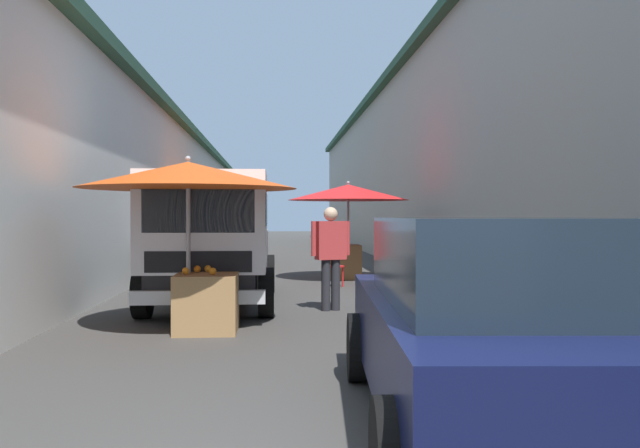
% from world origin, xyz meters
% --- Properties ---
extents(ground, '(90.00, 90.00, 0.00)m').
position_xyz_m(ground, '(13.50, 0.00, 0.00)').
color(ground, '#3D3A38').
extents(building_left_whitewash, '(49.80, 7.50, 4.46)m').
position_xyz_m(building_left_whitewash, '(15.75, 6.76, 2.24)').
color(building_left_whitewash, silver).
rests_on(building_left_whitewash, ground).
extents(building_right_concrete, '(49.80, 7.50, 5.94)m').
position_xyz_m(building_right_concrete, '(15.75, -6.76, 2.98)').
color(building_right_concrete, '#A39E93').
rests_on(building_right_concrete, ground).
extents(fruit_stall_far_left, '(2.78, 2.78, 2.23)m').
position_xyz_m(fruit_stall_far_left, '(5.69, 1.44, 1.74)').
color(fruit_stall_far_left, '#9E9EA3').
rests_on(fruit_stall_far_left, ground).
extents(fruit_stall_near_left, '(2.76, 2.76, 2.25)m').
position_xyz_m(fruit_stall_near_left, '(12.06, -1.29, 1.78)').
color(fruit_stall_near_left, '#9E9EA3').
rests_on(fruit_stall_near_left, ground).
extents(fruit_stall_near_right, '(2.23, 2.23, 2.21)m').
position_xyz_m(fruit_stall_near_right, '(18.96, 1.88, 1.67)').
color(fruit_stall_near_right, '#9E9EA3').
rests_on(fruit_stall_near_right, ground).
extents(fruit_stall_mid_lane, '(2.65, 2.65, 2.23)m').
position_xyz_m(fruit_stall_mid_lane, '(15.93, 2.04, 1.71)').
color(fruit_stall_mid_lane, '#9E9EA3').
rests_on(fruit_stall_mid_lane, ground).
extents(hatchback_car, '(4.01, 2.13, 1.45)m').
position_xyz_m(hatchback_car, '(1.58, -1.14, 0.74)').
color(hatchback_car, '#0F1438').
rests_on(hatchback_car, ground).
extents(delivery_truck, '(4.92, 1.98, 2.08)m').
position_xyz_m(delivery_truck, '(7.35, 1.37, 1.04)').
color(delivery_truck, black).
rests_on(delivery_truck, ground).
extents(vendor_by_crates, '(0.66, 0.24, 1.67)m').
position_xyz_m(vendor_by_crates, '(10.48, 2.65, 0.97)').
color(vendor_by_crates, '#232328').
rests_on(vendor_by_crates, ground).
extents(vendor_in_shade, '(0.33, 0.61, 1.60)m').
position_xyz_m(vendor_in_shade, '(7.29, -0.49, 0.92)').
color(vendor_in_shade, '#232328').
rests_on(vendor_in_shade, ground).
extents(plastic_stool, '(0.30, 0.30, 0.43)m').
position_xyz_m(plastic_stool, '(10.64, -0.92, 0.33)').
color(plastic_stool, red).
rests_on(plastic_stool, ground).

